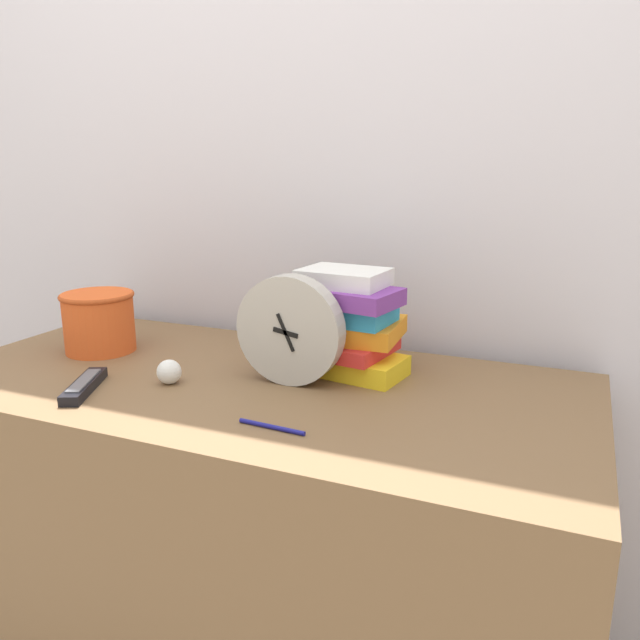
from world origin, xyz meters
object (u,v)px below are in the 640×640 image
(desk_clock, at_px, (290,330))
(crumpled_paper_ball, at_px, (169,372))
(basket, at_px, (99,320))
(tv_remote, at_px, (84,386))
(book_stack, at_px, (346,325))
(pen, at_px, (272,427))

(desk_clock, height_order, crumpled_paper_ball, desk_clock)
(basket, distance_m, tv_remote, 0.28)
(book_stack, relative_size, tv_remote, 1.45)
(desk_clock, relative_size, pen, 1.77)
(pen, bearing_deg, crumpled_paper_ball, 158.23)
(desk_clock, distance_m, tv_remote, 0.42)
(basket, distance_m, pen, 0.64)
(book_stack, xyz_separation_m, crumpled_paper_ball, (-0.30, -0.22, -0.08))
(crumpled_paper_ball, relative_size, pen, 0.40)
(desk_clock, distance_m, pen, 0.25)
(basket, bearing_deg, desk_clock, -2.98)
(book_stack, distance_m, crumpled_paper_ball, 0.38)
(basket, bearing_deg, book_stack, 8.71)
(tv_remote, bearing_deg, pen, -2.33)
(tv_remote, xyz_separation_m, pen, (0.42, -0.02, -0.01))
(book_stack, xyz_separation_m, pen, (-0.01, -0.33, -0.10))
(tv_remote, bearing_deg, basket, 125.17)
(tv_remote, bearing_deg, desk_clock, 29.22)
(tv_remote, distance_m, crumpled_paper_ball, 0.16)
(tv_remote, relative_size, pen, 1.38)
(book_stack, distance_m, pen, 0.35)
(book_stack, relative_size, basket, 1.49)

